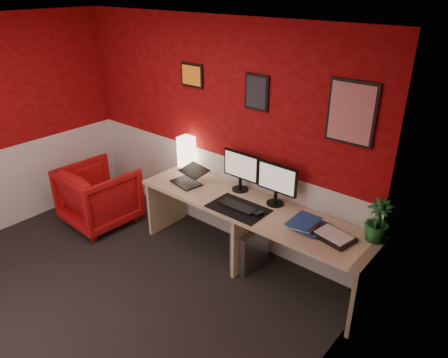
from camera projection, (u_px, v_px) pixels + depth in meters
ground at (97, 301)px, 4.06m from camera, size 4.00×3.50×0.01m
ceiling at (51, 28)px, 2.98m from camera, size 4.00×3.50×0.01m
wall_back at (214, 132)px, 4.73m from camera, size 4.00×0.01×2.50m
wall_right at (278, 287)px, 2.37m from camera, size 0.01×3.50×2.50m
wainscot_back at (214, 191)px, 5.06m from camera, size 4.00×0.01×1.00m
desk at (250, 236)px, 4.42m from camera, size 2.60×0.65×0.73m
shoji_lamp at (187, 155)px, 4.98m from camera, size 0.16×0.16×0.40m
laptop at (186, 175)px, 4.68m from camera, size 0.37×0.29×0.22m
monitor_left at (241, 166)px, 4.46m from camera, size 0.45×0.06×0.58m
monitor_right at (277, 178)px, 4.18m from camera, size 0.45×0.06×0.58m
desk_mat at (238, 208)px, 4.22m from camera, size 0.60×0.38×0.01m
keyboard at (237, 206)px, 4.23m from camera, size 0.42×0.15×0.02m
mouse at (259, 214)px, 4.09m from camera, size 0.08×0.11×0.03m
book_bottom at (303, 223)px, 3.94m from camera, size 0.24×0.31×0.03m
book_middle at (296, 221)px, 3.94m from camera, size 0.22×0.29×0.02m
book_top at (293, 218)px, 3.93m from camera, size 0.23×0.31×0.03m
zen_tray at (333, 237)px, 3.73m from camera, size 0.39×0.32×0.03m
potted_plant at (378, 220)px, 3.63m from camera, size 0.26×0.26×0.40m
pc_tower at (250, 247)px, 4.49m from camera, size 0.20×0.45×0.45m
armchair at (99, 195)px, 5.23m from camera, size 0.84×0.86×0.75m
art_left at (192, 75)px, 4.64m from camera, size 0.32×0.02×0.26m
art_center at (257, 92)px, 4.15m from camera, size 0.28×0.02×0.36m
art_right at (351, 113)px, 3.58m from camera, size 0.44×0.02×0.56m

